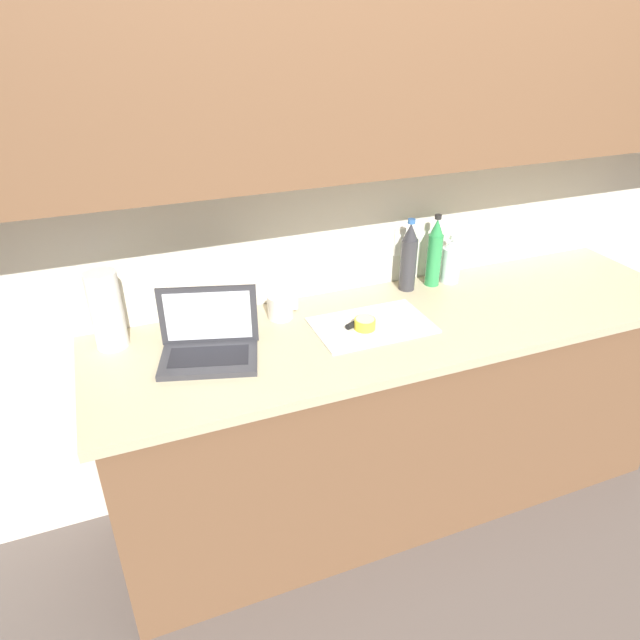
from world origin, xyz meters
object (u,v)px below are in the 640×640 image
knife (364,319)px  laptop (209,341)px  bottle_green_soda (451,261)px  paper_towel_roll (106,310)px  bottle_water_clear (409,258)px  lemon_half_cut (365,324)px  cutting_board (372,325)px  measuring_cup (281,307)px  bottle_oil_tall (434,253)px

knife → laptop: bearing=158.5°
bottle_green_soda → paper_towel_roll: paper_towel_roll is taller
knife → bottle_water_clear: (0.29, 0.20, 0.12)m
lemon_half_cut → laptop: bearing=175.8°
knife → cutting_board: bearing=-80.9°
measuring_cup → paper_towel_roll: (-0.61, 0.02, 0.09)m
cutting_board → bottle_oil_tall: bottle_oil_tall is taller
lemon_half_cut → knife: bearing=65.8°
knife → lemon_half_cut: size_ratio=3.50×
lemon_half_cut → bottle_green_soda: (0.52, 0.25, 0.07)m
bottle_oil_tall → measuring_cup: 0.69m
bottle_oil_tall → bottle_water_clear: bearing=180.0°
knife → bottle_oil_tall: size_ratio=0.88×
laptop → bottle_water_clear: size_ratio=1.22×
laptop → measuring_cup: (0.31, 0.17, -0.01)m
bottle_water_clear → measuring_cup: 0.57m
bottle_green_soda → lemon_half_cut: bearing=-154.1°
lemon_half_cut → bottle_green_soda: bearing=25.9°
cutting_board → measuring_cup: measuring_cup is taller
cutting_board → measuring_cup: size_ratio=3.69×
cutting_board → paper_towel_roll: 0.93m
laptop → cutting_board: laptop is taller
cutting_board → paper_towel_roll: size_ratio=1.56×
laptop → paper_towel_roll: bearing=164.3°
bottle_water_clear → knife: bearing=-145.0°
lemon_half_cut → bottle_green_soda: size_ratio=0.37×
knife → lemon_half_cut: bearing=-136.4°
bottle_oil_tall → paper_towel_roll: size_ratio=1.11×
measuring_cup → paper_towel_roll: 0.61m
cutting_board → bottle_water_clear: (0.27, 0.23, 0.14)m
cutting_board → knife: knife is taller
laptop → knife: (0.58, 0.01, -0.04)m
measuring_cup → bottle_water_clear: bearing=4.5°
laptop → lemon_half_cut: bearing=11.8°
bottle_water_clear → paper_towel_roll: 1.17m
laptop → measuring_cup: size_ratio=3.16×
lemon_half_cut → bottle_water_clear: (0.31, 0.25, 0.11)m
paper_towel_roll → bottle_water_clear: bearing=1.2°
cutting_board → bottle_green_soda: bottle_green_soda is taller
knife → measuring_cup: bearing=127.6°
lemon_half_cut → bottle_water_clear: size_ratio=0.25×
laptop → bottle_water_clear: bottle_water_clear is taller
laptop → paper_towel_roll: size_ratio=1.34×
cutting_board → knife: 0.04m
cutting_board → bottle_green_soda: 0.54m
cutting_board → measuring_cup: bearing=147.1°
lemon_half_cut → bottle_oil_tall: bearing=30.2°
bottle_water_clear → cutting_board: bearing=-139.6°
paper_towel_roll → laptop: bearing=-31.8°
bottle_green_soda → bottle_oil_tall: 0.10m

